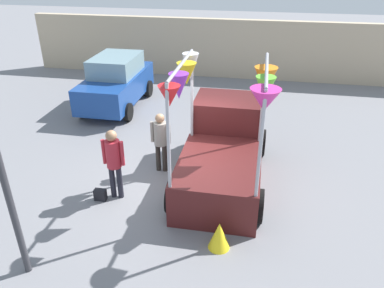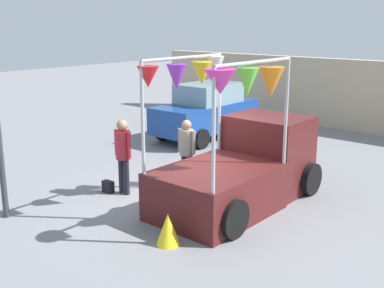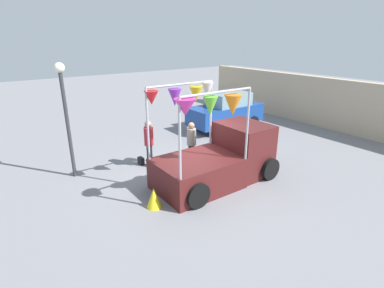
% 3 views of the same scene
% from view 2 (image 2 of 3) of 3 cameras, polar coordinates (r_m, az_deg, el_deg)
% --- Properties ---
extents(ground_plane, '(60.00, 60.00, 0.00)m').
position_cam_2_polar(ground_plane, '(11.19, 0.31, -6.24)').
color(ground_plane, slate).
extents(vendor_truck, '(2.45, 4.18, 3.24)m').
position_cam_2_polar(vendor_truck, '(10.73, 6.20, -2.19)').
color(vendor_truck, '#4C1919').
rests_on(vendor_truck, ground).
extents(parked_car, '(1.88, 4.00, 1.88)m').
position_cam_2_polar(parked_car, '(16.61, 1.72, 3.96)').
color(parked_car, navy).
rests_on(parked_car, ground).
extents(person_customer, '(0.53, 0.34, 1.77)m').
position_cam_2_polar(person_customer, '(11.18, -8.19, -0.63)').
color(person_customer, black).
rests_on(person_customer, ground).
extents(person_vendor, '(0.53, 0.34, 1.65)m').
position_cam_2_polar(person_vendor, '(11.63, -0.64, -0.31)').
color(person_vendor, '#2D2823').
rests_on(person_vendor, ground).
extents(handbag, '(0.28, 0.16, 0.28)m').
position_cam_2_polar(handbag, '(11.58, -9.92, -5.00)').
color(handbag, black).
rests_on(handbag, ground).
extents(brick_boundary_wall, '(18.00, 0.36, 2.60)m').
position_cam_2_polar(brick_boundary_wall, '(18.59, 18.88, 5.42)').
color(brick_boundary_wall, tan).
rests_on(brick_boundary_wall, ground).
extents(folded_kite_bundle_sunflower, '(0.49, 0.49, 0.60)m').
position_cam_2_polar(folded_kite_bundle_sunflower, '(8.81, -2.86, -10.03)').
color(folded_kite_bundle_sunflower, yellow).
rests_on(folded_kite_bundle_sunflower, ground).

